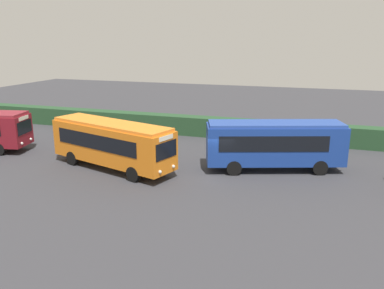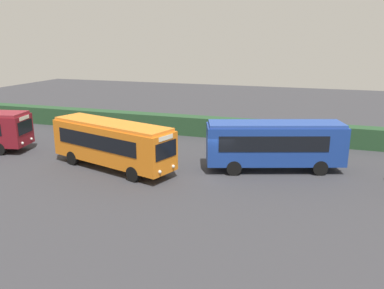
{
  "view_description": "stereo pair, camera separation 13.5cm",
  "coord_description": "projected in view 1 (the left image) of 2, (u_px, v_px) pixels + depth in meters",
  "views": [
    {
      "loc": [
        6.35,
        -24.78,
        8.84
      ],
      "look_at": [
        -1.84,
        0.15,
        1.75
      ],
      "focal_mm": 37.14,
      "sensor_mm": 36.0,
      "label": 1
    },
    {
      "loc": [
        6.48,
        -24.74,
        8.84
      ],
      "look_at": [
        -1.84,
        0.15,
        1.75
      ],
      "focal_mm": 37.14,
      "sensor_mm": 36.0,
      "label": 2
    }
  ],
  "objects": [
    {
      "name": "ground_plane",
      "position": [
        217.0,
        172.0,
        26.95
      ],
      "size": [
        100.09,
        100.09,
        0.0
      ],
      "primitive_type": "plane",
      "color": "#38383D"
    },
    {
      "name": "bus_orange",
      "position": [
        112.0,
        142.0,
        27.21
      ],
      "size": [
        9.87,
        5.13,
        3.29
      ],
      "rotation": [
        0.0,
        0.0,
        -0.3
      ],
      "color": "orange",
      "rests_on": "ground_plane"
    },
    {
      "name": "hedge_row",
      "position": [
        245.0,
        129.0,
        35.67
      ],
      "size": [
        62.04,
        1.52,
        1.73
      ],
      "primitive_type": "cube",
      "color": "#26482A",
      "rests_on": "ground_plane"
    },
    {
      "name": "person_left",
      "position": [
        16.0,
        131.0,
        34.55
      ],
      "size": [
        0.51,
        0.5,
        1.9
      ],
      "rotation": [
        0.0,
        0.0,
        3.98
      ],
      "color": "maroon",
      "rests_on": "ground_plane"
    },
    {
      "name": "bus_blue",
      "position": [
        275.0,
        143.0,
        26.94
      ],
      "size": [
        9.51,
        5.24,
        3.35
      ],
      "rotation": [
        0.0,
        0.0,
        0.33
      ],
      "color": "navy",
      "rests_on": "ground_plane"
    }
  ]
}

